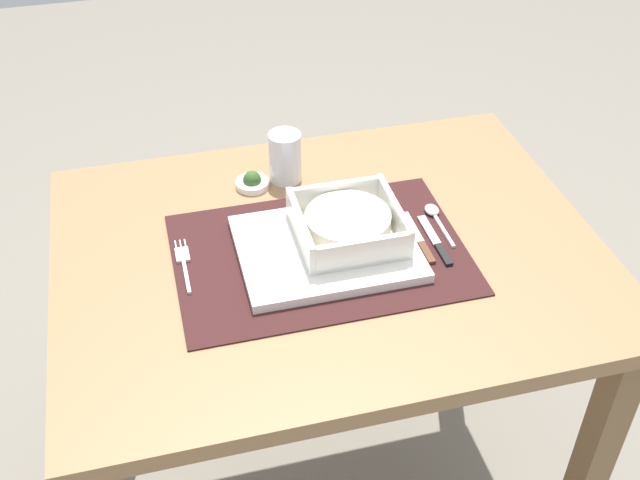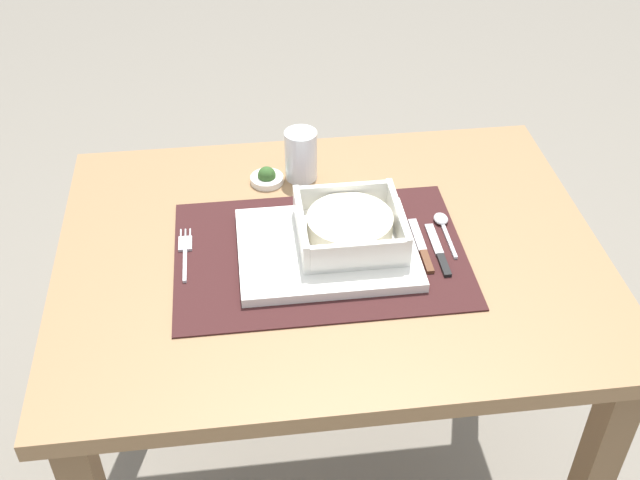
# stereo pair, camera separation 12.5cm
# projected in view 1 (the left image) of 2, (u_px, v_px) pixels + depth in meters

# --- Properties ---
(dining_table) EXTENTS (0.89, 0.68, 0.70)m
(dining_table) POSITION_uv_depth(u_px,v_px,m) (328.00, 296.00, 1.35)
(dining_table) COLOR #936D47
(dining_table) RESTS_ON ground
(placemat) EXTENTS (0.47, 0.32, 0.00)m
(placemat) POSITION_uv_depth(u_px,v_px,m) (320.00, 254.00, 1.27)
(placemat) COLOR #381919
(placemat) RESTS_ON dining_table
(serving_plate) EXTENTS (0.28, 0.23, 0.02)m
(serving_plate) POSITION_uv_depth(u_px,v_px,m) (327.00, 248.00, 1.26)
(serving_plate) COLOR white
(serving_plate) RESTS_ON placemat
(porridge_bowl) EXTENTS (0.17, 0.17, 0.05)m
(porridge_bowl) POSITION_uv_depth(u_px,v_px,m) (348.00, 226.00, 1.26)
(porridge_bowl) COLOR white
(porridge_bowl) RESTS_ON serving_plate
(fork) EXTENTS (0.02, 0.13, 0.00)m
(fork) POSITION_uv_depth(u_px,v_px,m) (184.00, 261.00, 1.25)
(fork) COLOR silver
(fork) RESTS_ON placemat
(spoon) EXTENTS (0.02, 0.12, 0.01)m
(spoon) POSITION_uv_depth(u_px,v_px,m) (434.00, 214.00, 1.34)
(spoon) COLOR silver
(spoon) RESTS_ON placemat
(butter_knife) EXTENTS (0.01, 0.13, 0.01)m
(butter_knife) POSITION_uv_depth(u_px,v_px,m) (437.00, 243.00, 1.28)
(butter_knife) COLOR black
(butter_knife) RESTS_ON placemat
(bread_knife) EXTENTS (0.01, 0.14, 0.01)m
(bread_knife) POSITION_uv_depth(u_px,v_px,m) (419.00, 240.00, 1.29)
(bread_knife) COLOR #59331E
(bread_knife) RESTS_ON placemat
(drinking_glass) EXTENTS (0.06, 0.06, 0.09)m
(drinking_glass) POSITION_uv_depth(u_px,v_px,m) (285.00, 159.00, 1.41)
(drinking_glass) COLOR white
(drinking_glass) RESTS_ON dining_table
(condiment_saucer) EXTENTS (0.06, 0.06, 0.03)m
(condiment_saucer) POSITION_uv_depth(u_px,v_px,m) (252.00, 182.00, 1.41)
(condiment_saucer) COLOR white
(condiment_saucer) RESTS_ON dining_table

